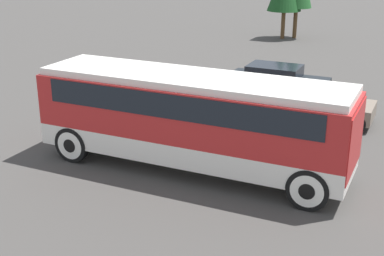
# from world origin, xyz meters

# --- Properties ---
(ground_plane) EXTENTS (120.00, 120.00, 0.00)m
(ground_plane) POSITION_xyz_m (0.00, 0.00, 0.00)
(ground_plane) COLOR #423F3D
(tour_bus) EXTENTS (9.72, 2.56, 3.00)m
(tour_bus) POSITION_xyz_m (0.10, -0.00, 1.82)
(tour_bus) COLOR silver
(tour_bus) RESTS_ON ground_plane
(parked_car_near) EXTENTS (4.37, 1.87, 1.38)m
(parked_car_near) POSITION_xyz_m (2.40, 6.35, 0.69)
(parked_car_near) COLOR #7A6B5B
(parked_car_near) RESTS_ON ground_plane
(parked_car_mid) EXTENTS (4.48, 1.83, 1.40)m
(parked_car_mid) POSITION_xyz_m (0.07, 8.97, 0.70)
(parked_car_mid) COLOR black
(parked_car_mid) RESTS_ON ground_plane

